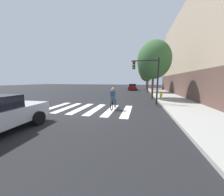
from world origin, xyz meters
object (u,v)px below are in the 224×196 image
object	(u,v)px
street_tree_near	(154,60)
street_tree_far	(147,74)
sedan_mid	(132,87)
fire_hydrant	(161,95)
cyclist	(113,98)
street_tree_mid	(149,68)
traffic_light_near	(148,73)

from	to	relation	value
street_tree_near	street_tree_far	xyz separation A→B (m)	(0.11, 15.72, -0.61)
sedan_mid	street_tree_near	distance (m)	14.40
sedan_mid	fire_hydrant	size ratio (longest dim) A/B	5.64
cyclist	street_tree_near	bearing A→B (deg)	60.33
fire_hydrant	cyclist	bearing A→B (deg)	-125.63
street_tree_near	street_tree_mid	xyz separation A→B (m)	(-0.04, 8.17, -0.02)
fire_hydrant	street_tree_near	xyz separation A→B (m)	(-1.03, -0.20, 4.03)
street_tree_near	street_tree_far	world-z (taller)	street_tree_near
fire_hydrant	street_tree_mid	bearing A→B (deg)	97.63
sedan_mid	cyclist	size ratio (longest dim) A/B	2.57
cyclist	traffic_light_near	world-z (taller)	traffic_light_near
street_tree_mid	street_tree_far	distance (m)	7.58
street_tree_far	street_tree_mid	bearing A→B (deg)	-91.12
cyclist	fire_hydrant	size ratio (longest dim) A/B	2.19
sedan_mid	street_tree_far	distance (m)	5.11
traffic_light_near	fire_hydrant	xyz separation A→B (m)	(1.78, 3.54, -2.33)
traffic_light_near	cyclist	bearing A→B (deg)	-134.85
street_tree_far	cyclist	bearing A→B (deg)	-99.28
street_tree_far	street_tree_near	bearing A→B (deg)	-90.41
cyclist	street_tree_far	size ratio (longest dim) A/B	0.29
cyclist	street_tree_mid	xyz separation A→B (m)	(3.41, 14.22, 3.69)
street_tree_mid	street_tree_far	xyz separation A→B (m)	(0.15, 7.55, -0.58)
street_tree_mid	street_tree_far	size ratio (longest dim) A/B	1.15
traffic_light_near	street_tree_mid	xyz separation A→B (m)	(0.72, 11.51, 1.68)
traffic_light_near	street_tree_far	distance (m)	19.12
sedan_mid	street_tree_mid	size ratio (longest dim) A/B	0.65
street_tree_near	street_tree_mid	size ratio (longest dim) A/B	1.01
sedan_mid	fire_hydrant	bearing A→B (deg)	-72.30
fire_hydrant	street_tree_far	world-z (taller)	street_tree_far
fire_hydrant	street_tree_far	size ratio (longest dim) A/B	0.13
street_tree_near	street_tree_mid	distance (m)	8.17
sedan_mid	fire_hydrant	distance (m)	13.98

